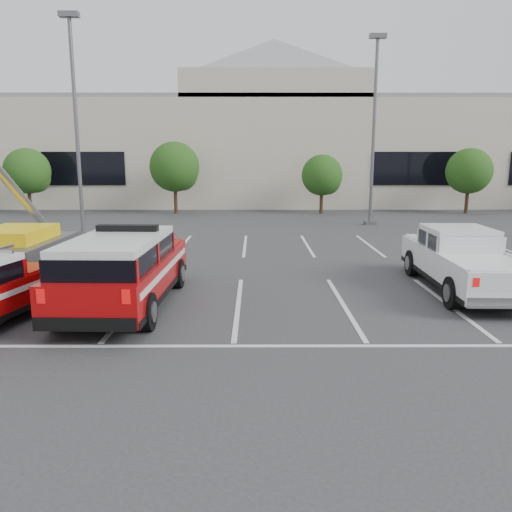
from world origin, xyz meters
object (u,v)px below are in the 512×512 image
at_px(fire_chief_suv, 124,275).
at_px(utility_rig, 12,257).
at_px(tree_left, 29,173).
at_px(light_pole_left, 76,127).
at_px(light_pole_mid, 374,131).
at_px(convention_building, 252,147).
at_px(tree_mid_left, 176,169).
at_px(tree_mid_right, 323,177).
at_px(white_pickup, 462,266).
at_px(tree_right, 470,173).

distance_m(fire_chief_suv, utility_rig, 5.06).
distance_m(tree_left, light_pole_left, 12.43).
bearing_deg(utility_rig, light_pole_left, 96.62).
bearing_deg(tree_left, utility_rig, -67.82).
bearing_deg(light_pole_mid, convention_building, 113.26).
bearing_deg(tree_mid_left, convention_building, 62.60).
height_order(tree_mid_right, light_pole_left, light_pole_left).
bearing_deg(tree_mid_right, fire_chief_suv, -109.68).
bearing_deg(white_pickup, utility_rig, 176.70).
relative_size(tree_right, fire_chief_suv, 0.76).
bearing_deg(tree_right, tree_mid_right, -180.00).
bearing_deg(fire_chief_suv, white_pickup, 11.85).
xyz_separation_m(tree_mid_right, light_pole_mid, (1.91, -6.05, 2.68)).
xyz_separation_m(tree_right, fire_chief_suv, (-17.93, -22.17, -1.94)).
distance_m(light_pole_left, light_pole_mid, 15.52).
bearing_deg(tree_mid_right, light_pole_left, -142.50).
bearing_deg(tree_left, tree_mid_right, -0.00).
height_order(tree_mid_left, tree_mid_right, tree_mid_left).
distance_m(tree_mid_right, light_pole_mid, 6.88).
xyz_separation_m(tree_mid_left, fire_chief_suv, (2.07, -22.17, -2.21)).
distance_m(tree_mid_left, white_pickup, 23.51).
xyz_separation_m(tree_mid_left, light_pole_mid, (11.91, -6.05, 2.14)).
distance_m(convention_building, white_pickup, 31.22).
xyz_separation_m(tree_mid_left, light_pole_left, (-3.09, -10.05, 2.14)).
distance_m(white_pickup, utility_rig, 13.39).
bearing_deg(tree_right, white_pickup, -113.16).
xyz_separation_m(convention_building, fire_chief_suv, (-3.02, -31.99, -3.89)).
relative_size(light_pole_left, utility_rig, 2.37).
relative_size(tree_right, light_pole_mid, 0.43).
height_order(light_pole_mid, utility_rig, light_pole_mid).
bearing_deg(white_pickup, light_pole_left, 145.58).
bearing_deg(fire_chief_suv, convention_building, 86.24).
xyz_separation_m(tree_mid_right, white_pickup, (1.22, -20.52, -1.81)).
bearing_deg(convention_building, tree_right, -33.37).
height_order(light_pole_mid, white_pickup, light_pole_mid).
xyz_separation_m(light_pole_left, utility_rig, (0.98, -9.29, -4.46)).
distance_m(light_pole_mid, white_pickup, 15.18).
distance_m(tree_mid_left, tree_mid_right, 10.01).
bearing_deg(tree_mid_left, tree_right, -0.00).
height_order(light_pole_left, light_pole_mid, same).
distance_m(tree_left, tree_mid_right, 20.00).
height_order(convention_building, tree_mid_right, convention_building).
bearing_deg(convention_building, tree_mid_right, -63.43).
distance_m(tree_right, light_pole_left, 25.30).
bearing_deg(tree_left, fire_chief_suv, -61.44).
bearing_deg(white_pickup, fire_chief_suv, -168.00).
bearing_deg(tree_mid_left, fire_chief_suv, -84.67).
bearing_deg(tree_mid_left, tree_mid_right, -0.00).
relative_size(light_pole_mid, fire_chief_suv, 1.76).
relative_size(tree_mid_right, light_pole_mid, 0.39).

